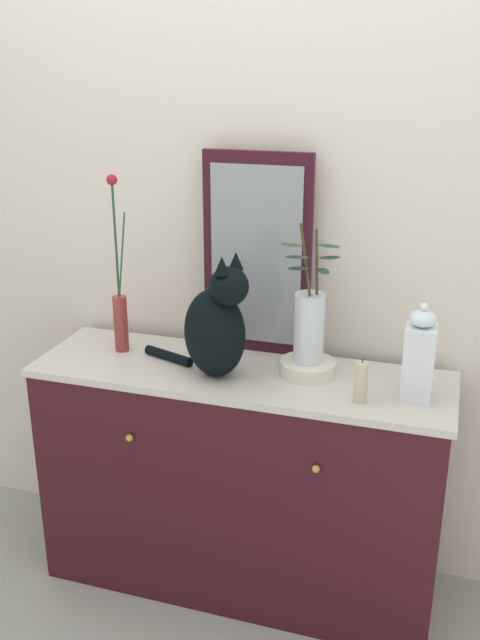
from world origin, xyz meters
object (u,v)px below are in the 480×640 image
Objects in this scene: vase_slim_green at (120,308)px; vase_glass_clear at (309,324)px; mirror_leaning at (255,255)px; jar_lidded_porcelain at (419,357)px; sideboard at (240,480)px; cat_sitting at (216,326)px; candle_pillar at (361,382)px; bowl_porcelain at (308,367)px.

vase_glass_clear is at bearing -0.27° from vase_slim_green.
mirror_leaning is 0.65m from jar_lidded_porcelain.
mirror_leaning is at bearing 91.46° from sideboard.
jar_lidded_porcelain is at bearing 2.22° from cat_sitting.
candle_pillar is (0.86, -0.15, -0.09)m from vase_slim_green.
jar_lidded_porcelain is (0.35, -0.08, 0.12)m from bowl_porcelain.
cat_sitting reaches higher than sideboard.
sideboard is 0.64m from vase_glass_clear.
vase_slim_green reaches higher than candle_pillar.
sideboard is 3.07× the size of vase_glass_clear.
vase_glass_clear is 0.27m from candle_pillar.
candle_pillar is (0.19, -0.15, 0.04)m from bowl_porcelain.
mirror_leaning is at bearing 144.74° from candle_pillar.
mirror_leaning is 3.79× the size of bowl_porcelain.
vase_slim_green is 1.36× the size of vase_glass_clear.
mirror_leaning is 0.51m from vase_slim_green.
vase_glass_clear is at bearing 19.60° from cat_sitting.
jar_lidded_porcelain is (0.35, -0.08, -0.04)m from vase_glass_clear.
mirror_leaning reaches higher than cat_sitting.
vase_slim_green is 4.45× the size of candle_pillar.
sideboard is 2.26× the size of vase_slim_green.
jar_lidded_porcelain is (1.02, -0.08, -0.02)m from vase_slim_green.
bowl_porcelain is at bearing -33.30° from mirror_leaning.
bowl_porcelain is at bearing 142.59° from candle_pillar.
cat_sitting is at bearing -160.13° from bowl_porcelain.
bowl_porcelain is 0.15m from vase_glass_clear.
cat_sitting reaches higher than candle_pillar.
vase_glass_clear reaches higher than jar_lidded_porcelain.
cat_sitting reaches higher than jar_lidded_porcelain.
bowl_porcelain is 0.38m from jar_lidded_porcelain.
vase_slim_green is at bearing -162.06° from mirror_leaning.
cat_sitting is (-0.06, -0.06, 0.60)m from sideboard.
candle_pillar reaches higher than sideboard.
jar_lidded_porcelain is (0.63, 0.02, -0.04)m from cat_sitting.
mirror_leaning is 2.25× the size of jar_lidded_porcelain.
sideboard is at bearing 43.07° from cat_sitting.
candle_pillar is (0.42, -0.29, -0.28)m from mirror_leaning.
sideboard is at bearing -5.76° from vase_slim_green.
vase_glass_clear is at bearing 142.80° from candle_pillar.
vase_slim_green is 2.01× the size of jar_lidded_porcelain.
mirror_leaning is at bearing 17.94° from vase_slim_green.
mirror_leaning is 0.32m from vase_glass_clear.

